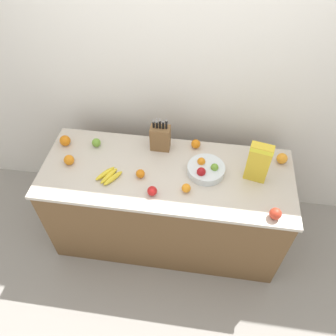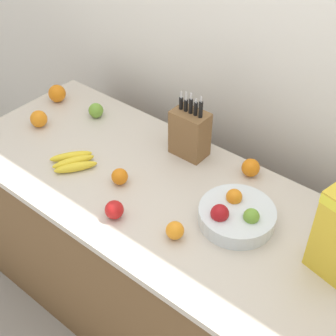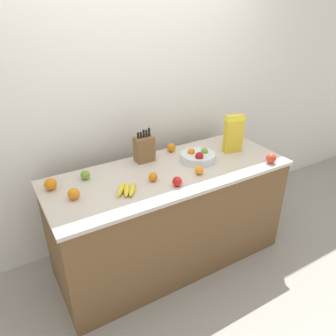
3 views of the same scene
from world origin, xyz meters
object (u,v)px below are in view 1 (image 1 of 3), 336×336
object	(u,v)px
cereal_box	(259,161)
orange_by_cereal	(186,188)
orange_front_center	(65,141)
orange_mid_right	(140,174)
orange_mid_left	(196,144)
apple_by_knife_block	(96,143)
apple_near_bananas	(275,214)
banana_bunch	(109,176)
orange_front_right	(282,158)
fruit_bowl	(206,169)
knife_block	(160,138)
apple_rear	(152,191)
orange_near_bowl	(69,160)

from	to	relation	value
cereal_box	orange_by_cereal	distance (m)	0.56
orange_front_center	orange_by_cereal	bearing A→B (deg)	-18.54
orange_mid_right	orange_mid_left	size ratio (longest dim) A/B	0.90
apple_by_knife_block	orange_front_center	world-z (taller)	orange_front_center
orange_by_cereal	orange_mid_left	world-z (taller)	orange_mid_left
apple_near_bananas	orange_mid_left	distance (m)	0.86
orange_front_center	orange_mid_left	bearing A→B (deg)	6.36
banana_bunch	orange_mid_right	world-z (taller)	orange_mid_right
orange_front_right	fruit_bowl	bearing A→B (deg)	-161.71
fruit_bowl	orange_by_cereal	distance (m)	0.24
orange_front_right	orange_front_center	world-z (taller)	orange_front_center
knife_block	orange_mid_right	xyz separation A→B (m)	(-0.10, -0.34, -0.08)
orange_by_cereal	apple_near_bananas	bearing A→B (deg)	-12.88
apple_rear	knife_block	bearing A→B (deg)	91.99
cereal_box	apple_rear	world-z (taller)	cereal_box
orange_mid_right	orange_by_cereal	world-z (taller)	same
cereal_box	apple_near_bananas	distance (m)	0.39
orange_near_bowl	orange_front_center	size ratio (longest dim) A/B	0.91
apple_near_bananas	apple_rear	bearing A→B (deg)	174.75
banana_bunch	knife_block	bearing A→B (deg)	48.58
apple_near_bananas	orange_near_bowl	world-z (taller)	apple_near_bananas
apple_by_knife_block	orange_mid_left	world-z (taller)	orange_mid_left
apple_by_knife_block	orange_front_right	bearing A→B (deg)	0.94
banana_bunch	cereal_box	bearing A→B (deg)	7.95
orange_mid_right	orange_front_center	distance (m)	0.74
apple_rear	orange_front_center	bearing A→B (deg)	152.79
orange_front_center	orange_front_right	bearing A→B (deg)	1.50
orange_front_center	apple_by_knife_block	bearing A→B (deg)	4.75
apple_rear	orange_front_right	world-z (taller)	orange_front_right
banana_bunch	orange_near_bowl	xyz separation A→B (m)	(-0.35, 0.10, 0.02)
orange_front_right	orange_mid_right	bearing A→B (deg)	-164.04
orange_mid_right	orange_front_center	world-z (taller)	orange_front_center
cereal_box	banana_bunch	xyz separation A→B (m)	(-1.10, -0.15, -0.16)
cereal_box	banana_bunch	bearing A→B (deg)	-159.87
apple_by_knife_block	orange_by_cereal	distance (m)	0.87
cereal_box	orange_mid_right	distance (m)	0.88
apple_near_bananas	orange_mid_left	size ratio (longest dim) A/B	1.09
fruit_bowl	banana_bunch	world-z (taller)	fruit_bowl
banana_bunch	apple_near_bananas	world-z (taller)	apple_near_bananas
orange_front_right	orange_front_center	distance (m)	1.77
apple_near_bananas	apple_rear	size ratio (longest dim) A/B	1.15
knife_block	fruit_bowl	distance (m)	0.46
knife_block	orange_mid_left	world-z (taller)	knife_block
fruit_bowl	orange_mid_right	xyz separation A→B (m)	(-0.49, -0.11, -0.00)
fruit_bowl	apple_rear	bearing A→B (deg)	-144.31
orange_mid_right	apple_near_bananas	bearing A→B (deg)	-13.29
apple_rear	orange_front_right	xyz separation A→B (m)	(0.96, 0.46, 0.01)
orange_by_cereal	orange_mid_right	bearing A→B (deg)	165.98
banana_bunch	apple_by_knife_block	distance (m)	0.38
fruit_bowl	apple_near_bananas	world-z (taller)	fruit_bowl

